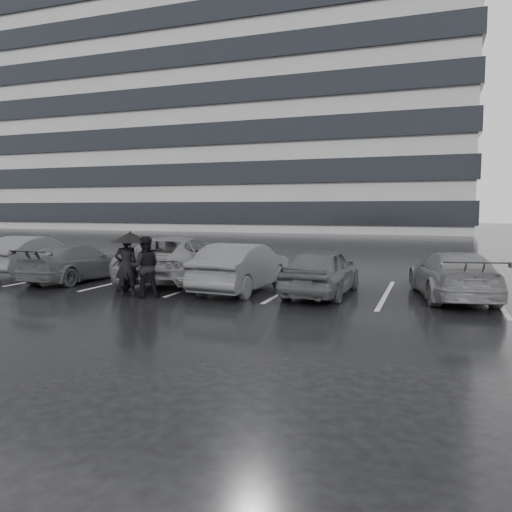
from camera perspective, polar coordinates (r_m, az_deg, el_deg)
The scene contains 12 objects.
ground at distance 12.75m, azimuth -1.84°, elevation -5.32°, with size 160.00×160.00×0.00m, color black.
office_building at distance 66.40m, azimuth -4.57°, elevation 15.76°, with size 61.00×26.00×29.00m.
car_main at distance 13.84m, azimuth 7.48°, elevation -1.72°, with size 1.58×3.92×1.33m, color black.
car_west_a at distance 14.45m, azimuth -1.58°, elevation -1.27°, with size 1.47×4.21×1.39m, color #2A2A2D.
car_west_b at distance 16.45m, azimuth -9.19°, elevation -0.34°, with size 2.47×5.36×1.49m, color #49484B.
car_west_c at distance 17.47m, azimuth -19.76°, elevation -0.73°, with size 1.69×4.15×1.20m, color black.
car_west_d at distance 20.04m, azimuth -24.09°, elevation 0.12°, with size 1.46×4.20×1.38m, color #2A2A2D.
car_east at distance 14.21m, azimuth 21.58°, elevation -2.03°, with size 1.76×4.32×1.25m, color #49484B.
pedestrian_left at distance 13.95m, azimuth -14.60°, elevation -1.09°, with size 0.61×0.40×1.67m, color black.
pedestrian_right at distance 13.68m, azimuth -12.58°, elevation -1.21°, with size 0.80×0.62×1.65m, color black.
umbrella at distance 13.81m, azimuth -14.20°, elevation 2.12°, with size 1.05×1.05×1.78m.
stall_stripes at distance 15.33m, azimuth -1.21°, elevation -3.49°, with size 19.72×5.00×0.00m.
Camera 1 is at (4.57, -11.66, 2.37)m, focal length 35.00 mm.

